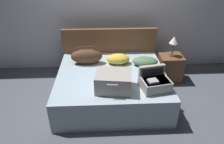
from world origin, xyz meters
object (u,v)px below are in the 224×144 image
at_px(hard_case_large, 114,81).
at_px(table_lamp, 174,41).
at_px(duffel_bag, 87,56).
at_px(pillow_near_headboard, 118,59).
at_px(pillow_center_head, 145,61).
at_px(bed, 112,86).
at_px(nightstand, 170,68).
at_px(hard_case_medium, 155,82).

bearing_deg(hard_case_large, table_lamp, 48.62).
relative_size(hard_case_large, duffel_bag, 0.99).
xyz_separation_m(hard_case_large, pillow_near_headboard, (0.13, 0.81, -0.04)).
distance_m(hard_case_large, pillow_center_head, 0.94).
relative_size(pillow_near_headboard, pillow_center_head, 0.91).
xyz_separation_m(bed, duffel_bag, (-0.43, 0.39, 0.39)).
xyz_separation_m(bed, nightstand, (1.18, 0.57, 0.01)).
relative_size(hard_case_large, nightstand, 1.07).
bearing_deg(nightstand, pillow_near_headboard, -168.64).
bearing_deg(hard_case_medium, pillow_center_head, 79.99).
xyz_separation_m(hard_case_medium, nightstand, (0.57, 1.03, -0.34)).
height_order(hard_case_large, hard_case_medium, hard_case_medium).
bearing_deg(nightstand, bed, -154.28).
distance_m(pillow_center_head, table_lamp, 0.70).
distance_m(pillow_near_headboard, table_lamp, 1.10).
bearing_deg(bed, duffel_bag, 137.48).
height_order(hard_case_large, table_lamp, table_lamp).
xyz_separation_m(bed, pillow_near_headboard, (0.13, 0.36, 0.34)).
relative_size(hard_case_medium, duffel_bag, 0.81).
distance_m(hard_case_large, nightstand, 1.60).
relative_size(hard_case_medium, table_lamp, 1.17).
bearing_deg(pillow_center_head, duffel_bag, 173.35).
xyz_separation_m(nightstand, table_lamp, (-0.00, 0.00, 0.57)).
relative_size(hard_case_large, table_lamp, 1.43).
bearing_deg(pillow_center_head, pillow_near_headboard, 169.77).
distance_m(pillow_near_headboard, nightstand, 1.12).
bearing_deg(duffel_bag, hard_case_large, -62.67).
relative_size(bed, hard_case_medium, 3.90).
relative_size(bed, pillow_center_head, 3.99).
height_order(hard_case_large, nightstand, hard_case_large).
bearing_deg(hard_case_medium, pillow_near_headboard, 110.16).
distance_m(hard_case_medium, nightstand, 1.22).
height_order(nightstand, table_lamp, table_lamp).
height_order(hard_case_medium, pillow_near_headboard, hard_case_medium).
bearing_deg(hard_case_large, pillow_near_headboard, 88.77).
xyz_separation_m(pillow_center_head, table_lamp, (0.57, 0.30, 0.26)).
bearing_deg(table_lamp, hard_case_medium, -119.02).
xyz_separation_m(hard_case_medium, duffel_bag, (-1.04, 0.85, 0.04)).
distance_m(hard_case_medium, pillow_center_head, 0.73).
bearing_deg(pillow_near_headboard, pillow_center_head, -10.23).
bearing_deg(nightstand, duffel_bag, -173.79).
relative_size(bed, nightstand, 3.43).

